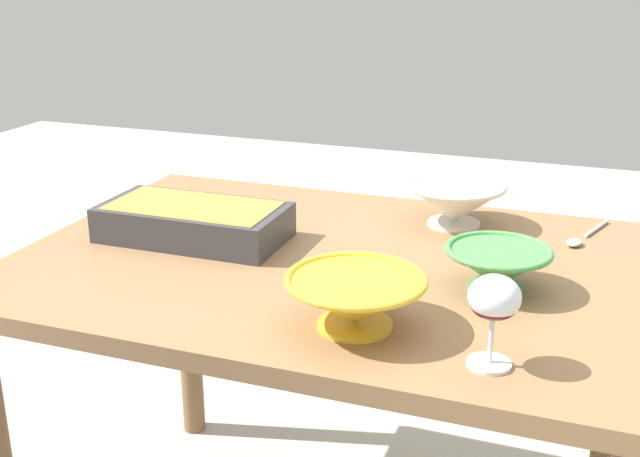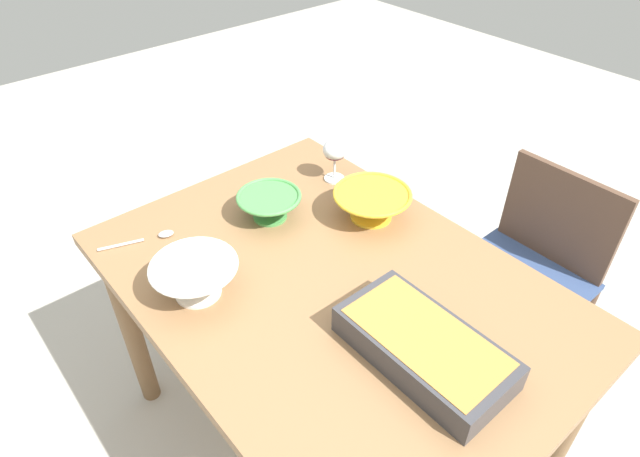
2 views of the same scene
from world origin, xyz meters
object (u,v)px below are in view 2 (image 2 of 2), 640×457
Objects in this scene: chair at (529,268)px; serving_spoon at (152,237)px; dining_table at (330,308)px; casserole_dish at (424,346)px; mixing_bowl at (269,205)px; serving_bowl at (372,203)px; small_bowl at (196,277)px; wine_glass at (335,152)px.

serving_spoon is (-0.64, -1.08, 0.32)m from chair.
casserole_dish is at bearing -1.49° from dining_table.
serving_bowl is (0.20, 0.24, 0.00)m from mixing_bowl.
chair is 3.61× the size of small_bowl.
serving_bowl reaches higher than chair.
wine_glass is 0.24m from serving_bowl.
chair is 2.05× the size of casserole_dish.
chair reaches higher than dining_table.
serving_bowl is at bearing 84.29° from small_bowl.
casserole_dish is 1.67× the size of serving_bowl.
serving_spoon is (-0.47, -0.28, 0.11)m from dining_table.
mixing_bowl is at bearing -123.30° from chair.
wine_glass is (-0.53, -0.47, 0.42)m from chair.
chair is 1.21m from small_bowl.
serving_spoon is (-0.11, -0.61, -0.10)m from wine_glass.
mixing_bowl is at bearing 67.07° from serving_spoon.
chair is at bearing 59.58° from serving_spoon.
mixing_bowl is (0.03, -0.29, -0.06)m from wine_glass.
wine_glass reaches higher than small_bowl.
small_bowl is 0.28m from serving_spoon.
casserole_dish is 1.91× the size of serving_spoon.
serving_bowl is (-0.30, -0.53, 0.37)m from chair.
chair is 0.98m from mixing_bowl.
casserole_dish is at bearing 18.86° from serving_spoon.
wine_glass is 0.71× the size of serving_spoon.
wine_glass reaches higher than mixing_bowl.
dining_table is 6.16× the size of serving_spoon.
serving_bowl is at bearing 147.77° from casserole_dish.
serving_spoon is (-0.34, -0.56, -0.04)m from serving_bowl.
mixing_bowl is 0.94× the size of serving_spoon.
small_bowl is (0.17, -0.62, -0.05)m from wine_glass.
chair is (0.17, 0.81, -0.21)m from dining_table.
chair is 4.13× the size of mixing_bowl.
wine_glass is at bearing 166.69° from serving_bowl.
casserole_dish is 0.66m from mixing_bowl.
wine_glass is at bearing 96.13° from mixing_bowl.
serving_bowl is at bearing -13.31° from wine_glass.
dining_table is 3.23× the size of casserole_dish.
chair is 1.30m from serving_spoon.
small_bowl is (-0.36, -1.10, 0.37)m from chair.
small_bowl is at bearing -123.03° from dining_table.
small_bowl is (-0.19, -0.29, 0.16)m from dining_table.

